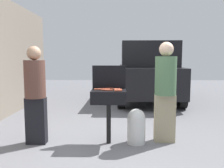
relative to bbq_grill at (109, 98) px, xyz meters
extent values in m
plane|color=slate|center=(0.05, -0.05, -0.80)|extent=(24.00, 24.00, 0.00)
cylinder|color=black|center=(0.00, 0.00, -0.44)|extent=(0.08, 0.08, 0.73)
cube|color=black|center=(0.00, 0.00, 0.04)|extent=(0.60, 0.44, 0.22)
cube|color=black|center=(0.00, 0.22, 0.36)|extent=(0.60, 0.05, 0.42)
cylinder|color=#B74C33|center=(-0.05, -0.04, 0.16)|extent=(0.13, 0.03, 0.03)
cylinder|color=#B74C33|center=(-0.12, 0.08, 0.16)|extent=(0.13, 0.04, 0.03)
cylinder|color=#C6593D|center=(0.14, 0.06, 0.16)|extent=(0.13, 0.03, 0.03)
cylinder|color=#B74C33|center=(0.01, -0.08, 0.16)|extent=(0.13, 0.03, 0.03)
cylinder|color=#AD4228|center=(0.17, -0.13, 0.16)|extent=(0.13, 0.04, 0.03)
cylinder|color=#AD4228|center=(0.17, -0.01, 0.16)|extent=(0.13, 0.04, 0.03)
cylinder|color=#C6593D|center=(0.16, -0.05, 0.16)|extent=(0.13, 0.03, 0.03)
cylinder|color=#C6593D|center=(-0.19, 0.03, 0.16)|extent=(0.13, 0.04, 0.03)
cylinder|color=#AD4228|center=(0.01, 0.11, 0.16)|extent=(0.13, 0.03, 0.03)
cylinder|color=#AD4228|center=(-0.04, 0.03, 0.16)|extent=(0.13, 0.04, 0.03)
cylinder|color=silver|center=(0.49, 0.01, -0.57)|extent=(0.32, 0.32, 0.46)
sphere|color=silver|center=(0.49, 0.01, -0.34)|extent=(0.31, 0.31, 0.31)
cube|color=black|center=(-1.27, -0.03, -0.39)|extent=(0.34, 0.19, 0.82)
cylinder|color=brown|center=(-1.27, -0.03, 0.34)|extent=(0.36, 0.36, 0.65)
sphere|color=tan|center=(-1.27, -0.03, 0.78)|extent=(0.24, 0.24, 0.24)
cube|color=gray|center=(1.00, 0.11, -0.38)|extent=(0.36, 0.20, 0.85)
cylinder|color=#4C724C|center=(1.00, 0.11, 0.39)|extent=(0.37, 0.37, 0.68)
sphere|color=beige|center=(1.00, 0.11, 0.85)|extent=(0.25, 0.25, 0.25)
cube|color=black|center=(1.22, 4.44, -0.03)|extent=(1.98, 4.44, 0.90)
cube|color=black|center=(1.21, 4.24, 0.82)|extent=(1.81, 2.63, 0.80)
cylinder|color=black|center=(2.09, 2.88, -0.48)|extent=(0.23, 0.64, 0.64)
cylinder|color=black|center=(0.28, 2.92, -0.48)|extent=(0.23, 0.64, 0.64)
cylinder|color=black|center=(2.15, 5.96, -0.48)|extent=(0.23, 0.64, 0.64)
cylinder|color=black|center=(0.34, 6.00, -0.48)|extent=(0.23, 0.64, 0.64)
camera|label=1|loc=(0.13, -3.99, 0.70)|focal=37.37mm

